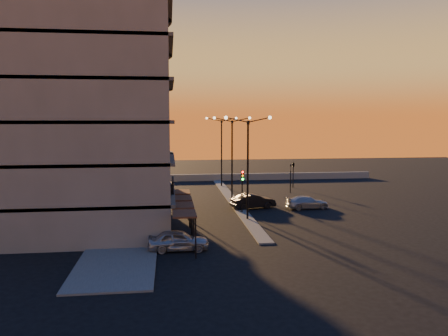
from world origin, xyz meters
TOP-DOWN VIEW (x-y plane):
  - ground at (0.00, 0.00)m, footprint 120.00×120.00m
  - sidewalk_west at (-10.50, 4.00)m, footprint 5.00×40.00m
  - median at (0.00, 10.00)m, footprint 1.20×36.00m
  - parapet at (2.00, 26.00)m, footprint 44.00×0.50m
  - building at (-14.00, 0.03)m, footprint 14.35×17.08m
  - streetlamp_near at (0.00, 0.00)m, footprint 4.32×0.32m
  - streetlamp_mid at (0.00, 10.00)m, footprint 4.32×0.32m
  - streetlamp_far at (0.00, 20.00)m, footprint 4.32×0.32m
  - traffic_light_main at (0.00, 2.87)m, footprint 0.28×0.44m
  - signal_east_a at (8.00, 14.00)m, footprint 0.13×0.16m
  - signal_east_b at (9.50, 18.00)m, footprint 0.42×1.99m
  - car_hatchback at (-6.50, -8.63)m, footprint 4.26×1.72m
  - car_sedan at (1.50, 5.04)m, footprint 4.89×2.73m
  - car_wagon at (7.06, 4.27)m, footprint 4.63×2.18m

SIDE VIEW (x-z plane):
  - ground at x=0.00m, z-range 0.00..0.00m
  - sidewalk_west at x=-10.50m, z-range 0.00..0.12m
  - median at x=0.00m, z-range 0.00..0.12m
  - parapet at x=2.00m, z-range 0.00..1.00m
  - car_wagon at x=7.06m, z-range 0.00..1.30m
  - car_hatchback at x=-6.50m, z-range 0.00..1.45m
  - car_sedan at x=1.50m, z-range 0.00..1.53m
  - signal_east_a at x=8.00m, z-range 0.13..3.73m
  - traffic_light_main at x=0.00m, z-range 0.76..5.01m
  - signal_east_b at x=9.50m, z-range 1.30..4.90m
  - streetlamp_near at x=0.00m, z-range 0.84..10.35m
  - streetlamp_mid at x=0.00m, z-range 0.84..10.35m
  - streetlamp_far at x=0.00m, z-range 0.84..10.35m
  - building at x=-14.00m, z-range -0.59..24.41m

